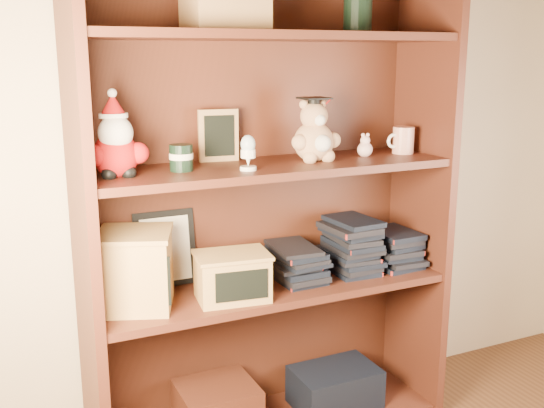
{
  "coord_description": "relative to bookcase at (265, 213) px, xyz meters",
  "views": [
    {
      "loc": [
        -0.85,
        -0.47,
        1.28
      ],
      "look_at": [
        -0.01,
        1.3,
        0.82
      ],
      "focal_mm": 42.0,
      "sensor_mm": 36.0,
      "label": 1
    }
  ],
  "objects": [
    {
      "name": "certificate_frame",
      "position": [
        -0.31,
        0.09,
        -0.1
      ],
      "size": [
        0.2,
        0.05,
        0.25
      ],
      "color": "black",
      "rests_on": "shelf_lower"
    },
    {
      "name": "santa_plush",
      "position": [
        -0.48,
        -0.06,
        0.26
      ],
      "size": [
        0.18,
        0.13,
        0.25
      ],
      "color": "#A50F0F",
      "rests_on": "shelf_upper"
    },
    {
      "name": "shelf_upper",
      "position": [
        0.0,
        -0.05,
        0.16
      ],
      "size": [
        1.14,
        0.33,
        0.02
      ],
      "color": "#492015",
      "rests_on": "ground"
    },
    {
      "name": "treats_box",
      "position": [
        -0.44,
        -0.05,
        -0.11
      ],
      "size": [
        0.27,
        0.27,
        0.23
      ],
      "color": "tan",
      "rests_on": "shelf_lower"
    },
    {
      "name": "book_stack_left",
      "position": [
        0.08,
        -0.05,
        -0.16
      ],
      "size": [
        0.14,
        0.2,
        0.13
      ],
      "color": "black",
      "rests_on": "shelf_lower"
    },
    {
      "name": "teachers_tin",
      "position": [
        -0.29,
        -0.05,
        0.21
      ],
      "size": [
        0.07,
        0.07,
        0.08
      ],
      "color": "black",
      "rests_on": "shelf_upper"
    },
    {
      "name": "chalkboard_plaque",
      "position": [
        -0.13,
        0.06,
        0.25
      ],
      "size": [
        0.13,
        0.08,
        0.17
      ],
      "color": "#9E7547",
      "rests_on": "shelf_upper"
    },
    {
      "name": "shelf_lower",
      "position": [
        0.0,
        -0.05,
        -0.24
      ],
      "size": [
        1.14,
        0.33,
        0.02
      ],
      "color": "#492015",
      "rests_on": "ground"
    },
    {
      "name": "teacher_mug",
      "position": [
        0.5,
        -0.05,
        0.22
      ],
      "size": [
        0.1,
        0.07,
        0.09
      ],
      "color": "silver",
      "rests_on": "shelf_upper"
    },
    {
      "name": "book_stack_right",
      "position": [
        0.48,
        -0.05,
        -0.17
      ],
      "size": [
        0.14,
        0.2,
        0.11
      ],
      "color": "black",
      "rests_on": "shelf_lower"
    },
    {
      "name": "grad_teddy_bear",
      "position": [
        0.15,
        -0.06,
        0.25
      ],
      "size": [
        0.17,
        0.15,
        0.21
      ],
      "color": "tan",
      "rests_on": "shelf_upper"
    },
    {
      "name": "book_stack_mid",
      "position": [
        0.3,
        -0.05,
        -0.14
      ],
      "size": [
        0.14,
        0.2,
        0.18
      ],
      "color": "black",
      "rests_on": "shelf_lower"
    },
    {
      "name": "bookcase",
      "position": [
        0.0,
        0.0,
        0.0
      ],
      "size": [
        1.2,
        0.35,
        1.6
      ],
      "color": "#492015",
      "rests_on": "ground"
    },
    {
      "name": "pink_figurine",
      "position": [
        0.35,
        -0.05,
        0.2
      ],
      "size": [
        0.05,
        0.05,
        0.08
      ],
      "color": "beige",
      "rests_on": "shelf_upper"
    },
    {
      "name": "egg_cup",
      "position": [
        -0.11,
        -0.13,
        0.23
      ],
      "size": [
        0.05,
        0.05,
        0.1
      ],
      "color": "white",
      "rests_on": "shelf_upper"
    },
    {
      "name": "pencils_box",
      "position": [
        -0.16,
        -0.12,
        -0.15
      ],
      "size": [
        0.24,
        0.19,
        0.15
      ],
      "color": "tan",
      "rests_on": "shelf_lower"
    }
  ]
}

